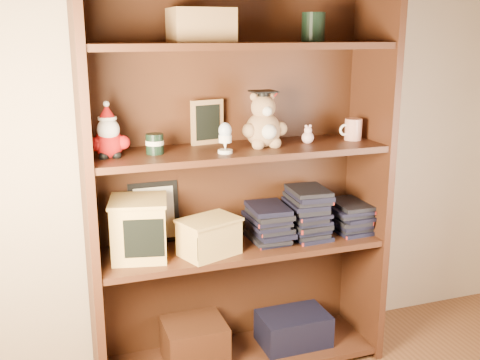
{
  "coord_description": "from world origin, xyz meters",
  "views": [
    {
      "loc": [
        -0.89,
        -0.72,
        1.39
      ],
      "look_at": [
        -0.18,
        1.3,
        0.82
      ],
      "focal_mm": 42.0,
      "sensor_mm": 36.0,
      "label": 1
    }
  ],
  "objects_px": {
    "grad_teddy_bear": "(264,125)",
    "teacher_mug": "(353,129)",
    "bookcase": "(235,187)",
    "treats_box": "(139,228)"
  },
  "relations": [
    {
      "from": "bookcase",
      "to": "grad_teddy_bear",
      "type": "relative_size",
      "value": 7.1
    },
    {
      "from": "teacher_mug",
      "to": "treats_box",
      "type": "distance_m",
      "value": 0.96
    },
    {
      "from": "bookcase",
      "to": "treats_box",
      "type": "xyz_separation_m",
      "value": [
        -0.4,
        -0.05,
        -0.11
      ]
    },
    {
      "from": "bookcase",
      "to": "grad_teddy_bear",
      "type": "bearing_deg",
      "value": -30.3
    },
    {
      "from": "bookcase",
      "to": "teacher_mug",
      "type": "bearing_deg",
      "value": -5.77
    },
    {
      "from": "grad_teddy_bear",
      "to": "bookcase",
      "type": "bearing_deg",
      "value": 149.7
    },
    {
      "from": "bookcase",
      "to": "treats_box",
      "type": "bearing_deg",
      "value": -172.71
    },
    {
      "from": "teacher_mug",
      "to": "bookcase",
      "type": "bearing_deg",
      "value": 174.23
    },
    {
      "from": "grad_teddy_bear",
      "to": "teacher_mug",
      "type": "height_order",
      "value": "grad_teddy_bear"
    },
    {
      "from": "teacher_mug",
      "to": "treats_box",
      "type": "xyz_separation_m",
      "value": [
        -0.9,
        -0.0,
        -0.33
      ]
    }
  ]
}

